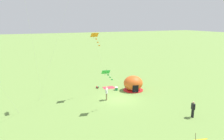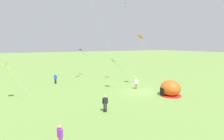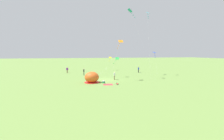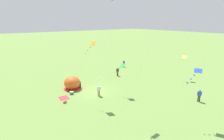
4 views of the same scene
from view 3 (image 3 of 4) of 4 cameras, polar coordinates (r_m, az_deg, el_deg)
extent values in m
plane|color=olive|center=(31.87, -1.99, -3.73)|extent=(300.00, 300.00, 0.00)
ellipsoid|color=#D8591E|center=(28.91, -7.70, -2.72)|extent=(2.70, 2.60, 2.10)
cylinder|color=red|center=(29.08, -7.67, -4.66)|extent=(2.81, 2.81, 0.10)
cube|color=black|center=(30.23, -7.27, -3.27)|extent=(0.80, 0.32, 1.10)
cube|color=#CC333D|center=(27.00, -1.54, -5.56)|extent=(1.82, 1.45, 0.01)
cube|color=#1E8C4C|center=(28.29, -3.21, -4.64)|extent=(0.56, 0.63, 0.38)
cube|color=white|center=(28.25, -3.21, -4.20)|extent=(0.57, 0.64, 0.06)
cylinder|color=red|center=(26.86, 2.10, -5.27)|extent=(0.31, 0.38, 0.22)
sphere|color=brown|center=(27.06, 1.79, -5.12)|extent=(0.19, 0.19, 0.19)
cylinder|color=#338C59|center=(27.04, 1.79, -4.93)|extent=(0.24, 0.24, 0.06)
cylinder|color=brown|center=(26.92, 1.78, -5.43)|extent=(0.07, 0.07, 0.17)
cylinder|color=brown|center=(27.03, 2.13, -5.38)|extent=(0.07, 0.07, 0.17)
cylinder|color=navy|center=(26.74, 2.10, -5.55)|extent=(0.09, 0.09, 0.13)
cylinder|color=navy|center=(26.83, 2.39, -5.52)|extent=(0.09, 0.09, 0.13)
cylinder|color=#8C7251|center=(44.42, -16.79, -0.55)|extent=(0.15, 0.15, 0.88)
cylinder|color=#8C7251|center=(44.45, -16.53, -0.54)|extent=(0.15, 0.15, 0.88)
cube|color=purple|center=(44.36, -16.69, 0.40)|extent=(0.43, 0.32, 0.60)
sphere|color=tan|center=(44.32, -16.71, 0.95)|extent=(0.22, 0.22, 0.22)
cylinder|color=purple|center=(44.32, -17.01, 0.39)|extent=(0.09, 0.09, 0.58)
cylinder|color=purple|center=(44.40, -16.37, 0.42)|extent=(0.09, 0.09, 0.58)
cylinder|color=black|center=(39.14, -10.64, -1.29)|extent=(0.15, 0.15, 0.88)
cylinder|color=black|center=(38.95, -10.67, -1.33)|extent=(0.15, 0.15, 0.88)
cube|color=black|center=(38.95, -10.67, -0.23)|extent=(0.29, 0.41, 0.60)
sphere|color=tan|center=(38.91, -10.69, 0.39)|extent=(0.22, 0.22, 0.22)
cylinder|color=black|center=(39.20, -10.64, -0.19)|extent=(0.09, 0.09, 0.58)
cylinder|color=black|center=(38.71, -10.71, -0.28)|extent=(0.09, 0.09, 0.58)
cylinder|color=#8C7251|center=(31.87, 0.97, -2.92)|extent=(0.15, 0.15, 0.88)
cylinder|color=#8C7251|center=(31.68, 0.86, -2.98)|extent=(0.15, 0.15, 0.88)
cube|color=white|center=(31.67, 0.92, -1.63)|extent=(0.40, 0.45, 0.60)
sphere|color=beige|center=(31.61, 0.92, -0.86)|extent=(0.22, 0.22, 0.22)
cylinder|color=white|center=(31.90, 1.05, -1.57)|extent=(0.09, 0.09, 0.58)
cylinder|color=white|center=(31.43, 0.78, -1.69)|extent=(0.09, 0.09, 0.58)
cylinder|color=black|center=(44.52, 10.10, -0.37)|extent=(0.15, 0.15, 0.88)
cylinder|color=black|center=(44.33, 10.01, -0.39)|extent=(0.15, 0.15, 0.88)
cube|color=blue|center=(44.34, 10.07, 0.57)|extent=(0.43, 0.44, 0.60)
sphere|color=#9E7051|center=(44.30, 10.09, 1.12)|extent=(0.22, 0.22, 0.22)
cylinder|color=blue|center=(44.58, 10.18, 0.60)|extent=(0.09, 0.09, 0.58)
cylinder|color=blue|center=(44.11, 9.97, 0.54)|extent=(0.09, 0.09, 0.58)
cylinder|color=silver|center=(37.62, 16.49, 2.02)|extent=(1.68, 5.29, 5.82)
cylinder|color=brown|center=(35.26, 17.26, -2.99)|extent=(0.03, 0.03, 0.06)
cube|color=blue|center=(40.24, 15.82, 6.46)|extent=(1.02, 1.00, 0.30)
cylinder|color=#332314|center=(40.24, 15.82, 6.47)|extent=(0.09, 0.23, 0.58)
cube|color=blue|center=(39.81, 15.93, 5.82)|extent=(0.20, 0.16, 0.12)
cube|color=blue|center=(39.44, 16.01, 5.26)|extent=(0.19, 0.17, 0.12)
cube|color=blue|center=(39.09, 16.10, 4.70)|extent=(0.21, 0.14, 0.12)
cylinder|color=silver|center=(35.21, 13.90, 9.53)|extent=(1.87, 5.92, 15.29)
cylinder|color=brown|center=(32.57, 14.41, -3.65)|extent=(0.03, 0.03, 0.06)
cube|color=#33B7D1|center=(39.43, 13.45, 20.44)|extent=(1.06, 1.02, 0.43)
cylinder|color=#332314|center=(39.43, 13.45, 20.46)|extent=(0.12, 0.33, 0.58)
cube|color=#33B7D1|center=(38.91, 13.52, 19.80)|extent=(0.21, 0.14, 0.12)
cube|color=#33B7D1|center=(38.47, 13.58, 19.24)|extent=(0.20, 0.08, 0.12)
cube|color=#33B7D1|center=(38.04, 13.65, 18.67)|extent=(0.21, 0.09, 0.12)
cylinder|color=silver|center=(28.71, 1.01, 3.18)|extent=(3.16, 2.65, 7.99)
cylinder|color=brown|center=(27.61, -1.54, -5.25)|extent=(0.03, 0.03, 0.06)
cube|color=orange|center=(30.44, 3.35, 10.88)|extent=(0.95, 0.82, 0.53)
cylinder|color=#332314|center=(30.44, 3.35, 10.89)|extent=(0.41, 0.35, 0.73)
cube|color=orange|center=(30.06, 2.89, 9.96)|extent=(0.16, 0.20, 0.12)
cube|color=orange|center=(29.75, 2.50, 9.15)|extent=(0.18, 0.19, 0.12)
cube|color=orange|center=(29.44, 2.10, 8.33)|extent=(0.19, 0.18, 0.12)
cylinder|color=silver|center=(31.58, 11.56, 9.22)|extent=(4.34, 3.74, 14.45)
cylinder|color=brown|center=(31.34, 16.29, -4.10)|extent=(0.03, 0.03, 0.06)
cube|color=teal|center=(33.65, 6.83, 21.60)|extent=(0.82, 1.00, 0.63)
cylinder|color=#332314|center=(33.65, 6.83, 21.61)|extent=(0.47, 0.41, 0.72)
cube|color=teal|center=(33.37, 7.50, 20.74)|extent=(0.20, 0.16, 0.12)
cube|color=teal|center=(33.14, 8.07, 19.99)|extent=(0.20, 0.15, 0.12)
cube|color=teal|center=(32.92, 8.65, 19.23)|extent=(0.20, 0.15, 0.12)
cylinder|color=silver|center=(47.10, -1.48, 2.16)|extent=(2.02, 2.87, 4.25)
cylinder|color=brown|center=(45.72, -2.35, -0.61)|extent=(0.03, 0.03, 0.06)
cube|color=yellow|center=(48.59, -0.65, 4.80)|extent=(0.88, 0.80, 0.42)
cylinder|color=#332314|center=(48.59, -0.65, 4.81)|extent=(0.25, 0.34, 0.65)
cube|color=yellow|center=(48.21, -0.85, 4.24)|extent=(0.21, 0.12, 0.12)
cube|color=yellow|center=(47.88, -1.03, 3.76)|extent=(0.16, 0.20, 0.12)
cube|color=yellow|center=(47.56, -1.20, 3.27)|extent=(0.19, 0.17, 0.12)
cylinder|color=silver|center=(32.37, -2.47, 0.39)|extent=(6.26, 4.06, 4.44)
cylinder|color=brown|center=(30.28, -7.60, -4.26)|extent=(0.03, 0.03, 0.06)
cube|color=green|center=(34.87, 1.98, 4.47)|extent=(0.98, 0.86, 0.53)
cylinder|color=#332314|center=(34.87, 1.98, 4.49)|extent=(0.38, 0.26, 0.59)
cube|color=green|center=(34.56, 1.48, 3.79)|extent=(0.19, 0.18, 0.12)
cube|color=green|center=(34.30, 1.05, 3.19)|extent=(0.11, 0.21, 0.12)
cube|color=green|center=(34.05, 0.61, 2.59)|extent=(0.19, 0.17, 0.12)
camera|label=1|loc=(57.02, 5.17, 10.49)|focal=35.00mm
camera|label=2|loc=(48.05, -29.72, 6.91)|focal=28.00mm
camera|label=4|loc=(33.62, 45.42, 13.52)|focal=28.00mm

